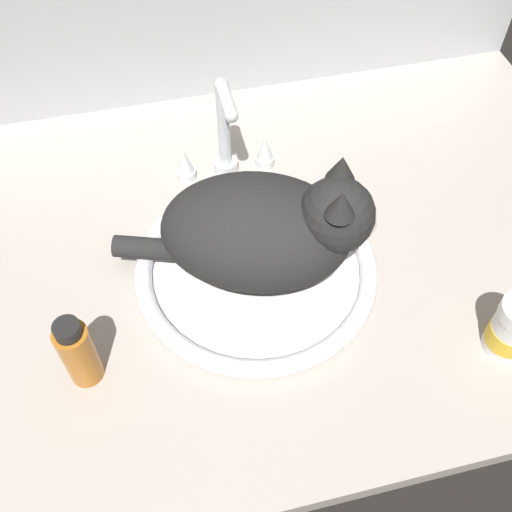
# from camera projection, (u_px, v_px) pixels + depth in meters

# --- Properties ---
(countertop) EXTENTS (1.15, 0.76, 0.03)m
(countertop) POSITION_uv_depth(u_px,v_px,m) (273.00, 250.00, 0.94)
(countertop) COLOR #ADA399
(countertop) RESTS_ON ground
(backsplash_wall) EXTENTS (1.15, 0.02, 0.32)m
(backsplash_wall) POSITION_uv_depth(u_px,v_px,m) (219.00, 28.00, 1.06)
(backsplash_wall) COLOR #B2B7BC
(backsplash_wall) RESTS_ON ground
(sink_basin) EXTENTS (0.36, 0.36, 0.03)m
(sink_basin) POSITION_uv_depth(u_px,v_px,m) (256.00, 268.00, 0.88)
(sink_basin) COLOR white
(sink_basin) RESTS_ON countertop
(faucet) EXTENTS (0.17, 0.10, 0.19)m
(faucet) POSITION_uv_depth(u_px,v_px,m) (225.00, 142.00, 0.96)
(faucet) COLOR silver
(faucet) RESTS_ON countertop
(cat) EXTENTS (0.36, 0.26, 0.19)m
(cat) POSITION_uv_depth(u_px,v_px,m) (270.00, 230.00, 0.81)
(cat) COLOR black
(cat) RESTS_ON sink_basin
(amber_bottle) EXTENTS (0.04, 0.04, 0.12)m
(amber_bottle) POSITION_uv_depth(u_px,v_px,m) (78.00, 352.00, 0.75)
(amber_bottle) COLOR #B2661E
(amber_bottle) RESTS_ON countertop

